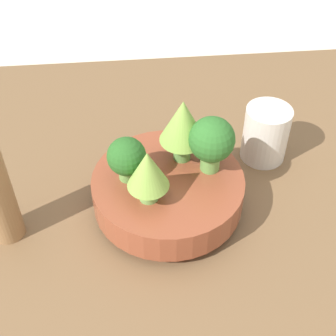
{
  "coord_description": "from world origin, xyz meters",
  "views": [
    {
      "loc": [
        -0.44,
        0.09,
        0.56
      ],
      "look_at": [
        0.02,
        0.04,
        0.12
      ],
      "focal_mm": 50.0,
      "sensor_mm": 36.0,
      "label": 1
    }
  ],
  "objects": [
    {
      "name": "romanesco_piece_near",
      "position": [
        0.06,
        0.02,
        0.17
      ],
      "size": [
        0.06,
        0.06,
        0.1
      ],
      "color": "#609347",
      "rests_on": "bowl"
    },
    {
      "name": "ground_plane",
      "position": [
        0.0,
        0.0,
        0.0
      ],
      "size": [
        6.0,
        6.0,
        0.0
      ],
      "primitive_type": "plane",
      "color": "beige"
    },
    {
      "name": "cup",
      "position": [
        0.12,
        -0.13,
        0.09
      ],
      "size": [
        0.07,
        0.07,
        0.09
      ],
      "color": "silver",
      "rests_on": "table"
    },
    {
      "name": "romanesco_piece_far",
      "position": [
        -0.01,
        0.07,
        0.15
      ],
      "size": [
        0.06,
        0.06,
        0.08
      ],
      "color": "#7AB256",
      "rests_on": "bowl"
    },
    {
      "name": "broccoli_floret_back",
      "position": [
        0.03,
        0.09,
        0.14
      ],
      "size": [
        0.05,
        0.05,
        0.07
      ],
      "color": "#6BA34C",
      "rests_on": "bowl"
    },
    {
      "name": "bowl",
      "position": [
        0.02,
        0.04,
        0.08
      ],
      "size": [
        0.21,
        0.21,
        0.06
      ],
      "color": "brown",
      "rests_on": "table"
    },
    {
      "name": "broccoli_floret_front",
      "position": [
        0.03,
        -0.02,
        0.15
      ],
      "size": [
        0.06,
        0.06,
        0.08
      ],
      "color": "#6BA34C",
      "rests_on": "bowl"
    },
    {
      "name": "table",
      "position": [
        0.0,
        0.0,
        0.02
      ],
      "size": [
        0.89,
        0.82,
        0.04
      ],
      "color": "brown",
      "rests_on": "ground_plane"
    }
  ]
}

